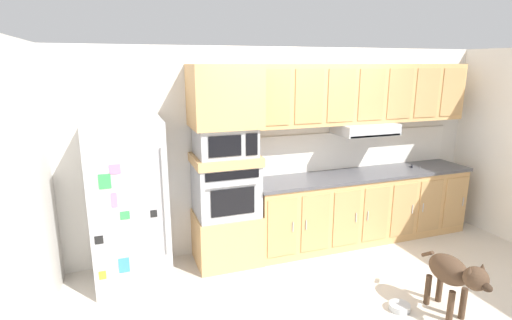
% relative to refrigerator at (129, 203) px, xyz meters
% --- Properties ---
extents(ground_plane, '(9.60, 9.60, 0.00)m').
position_rel_refrigerator_xyz_m(ground_plane, '(2.00, -0.68, -0.88)').
color(ground_plane, beige).
extents(back_kitchen_wall, '(6.20, 0.12, 2.50)m').
position_rel_refrigerator_xyz_m(back_kitchen_wall, '(2.00, 0.43, 0.37)').
color(back_kitchen_wall, silver).
rests_on(back_kitchen_wall, ground).
extents(side_panel_left, '(0.12, 7.10, 2.50)m').
position_rel_refrigerator_xyz_m(side_panel_left, '(-0.80, -0.68, 0.37)').
color(side_panel_left, silver).
rests_on(side_panel_left, ground).
extents(refrigerator, '(0.76, 0.73, 1.76)m').
position_rel_refrigerator_xyz_m(refrigerator, '(0.00, 0.00, 0.00)').
color(refrigerator, '#ADADB2').
rests_on(refrigerator, ground).
extents(oven_base_cabinet, '(0.74, 0.62, 0.60)m').
position_rel_refrigerator_xyz_m(oven_base_cabinet, '(1.07, 0.07, -0.58)').
color(oven_base_cabinet, tan).
rests_on(oven_base_cabinet, ground).
extents(built_in_oven, '(0.70, 0.62, 0.60)m').
position_rel_refrigerator_xyz_m(built_in_oven, '(1.07, 0.07, 0.02)').
color(built_in_oven, '#A8AAAF').
rests_on(built_in_oven, oven_base_cabinet).
extents(appliance_mid_shelf, '(0.74, 0.62, 0.10)m').
position_rel_refrigerator_xyz_m(appliance_mid_shelf, '(1.07, 0.07, 0.37)').
color(appliance_mid_shelf, tan).
rests_on(appliance_mid_shelf, built_in_oven).
extents(microwave, '(0.64, 0.54, 0.32)m').
position_rel_refrigerator_xyz_m(microwave, '(1.07, 0.07, 0.58)').
color(microwave, '#A8AAAF').
rests_on(microwave, appliance_mid_shelf).
extents(appliance_upper_cabinet, '(0.74, 0.62, 0.68)m').
position_rel_refrigerator_xyz_m(appliance_upper_cabinet, '(1.07, 0.07, 1.08)').
color(appliance_upper_cabinet, tan).
rests_on(appliance_upper_cabinet, microwave).
extents(lower_cabinet_run, '(2.99, 0.63, 0.88)m').
position_rel_refrigerator_xyz_m(lower_cabinet_run, '(2.94, 0.07, -0.44)').
color(lower_cabinet_run, tan).
rests_on(lower_cabinet_run, ground).
extents(countertop_slab, '(3.03, 0.64, 0.04)m').
position_rel_refrigerator_xyz_m(countertop_slab, '(2.94, 0.07, 0.02)').
color(countertop_slab, '#4C4C51').
rests_on(countertop_slab, lower_cabinet_run).
extents(backsplash_panel, '(3.03, 0.02, 0.50)m').
position_rel_refrigerator_xyz_m(backsplash_panel, '(2.94, 0.36, 0.29)').
color(backsplash_panel, silver).
rests_on(backsplash_panel, countertop_slab).
extents(upper_cabinet_with_hood, '(2.99, 0.48, 0.88)m').
position_rel_refrigerator_xyz_m(upper_cabinet_with_hood, '(2.94, 0.19, 1.02)').
color(upper_cabinet_with_hood, tan).
rests_on(upper_cabinet_with_hood, backsplash_panel).
extents(screwdriver, '(0.17, 0.17, 0.03)m').
position_rel_refrigerator_xyz_m(screwdriver, '(3.72, 0.08, 0.05)').
color(screwdriver, black).
rests_on(screwdriver, countertop_slab).
extents(dog, '(0.27, 0.81, 0.63)m').
position_rel_refrigerator_xyz_m(dog, '(2.75, -1.66, -0.45)').
color(dog, '#473323').
rests_on(dog, ground).
extents(dog_food_bowl, '(0.20, 0.20, 0.06)m').
position_rel_refrigerator_xyz_m(dog_food_bowl, '(2.37, -1.44, -0.85)').
color(dog_food_bowl, '#B2B7BC').
rests_on(dog_food_bowl, ground).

